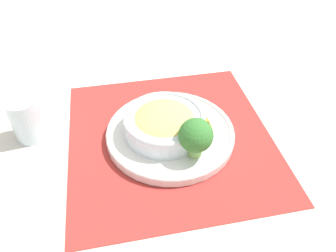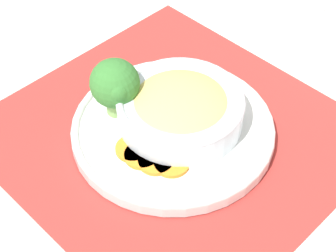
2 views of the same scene
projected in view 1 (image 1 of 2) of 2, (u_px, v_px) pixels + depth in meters
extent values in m
plane|color=beige|center=(170.00, 138.00, 0.73)|extent=(4.00, 4.00, 0.00)
cube|color=#B2332D|center=(170.00, 137.00, 0.72)|extent=(0.50, 0.48, 0.00)
cylinder|color=white|center=(170.00, 134.00, 0.72)|extent=(0.28, 0.28, 0.02)
torus|color=white|center=(170.00, 131.00, 0.71)|extent=(0.28, 0.28, 0.01)
cylinder|color=silver|center=(164.00, 125.00, 0.70)|extent=(0.17, 0.17, 0.04)
torus|color=silver|center=(164.00, 117.00, 0.68)|extent=(0.17, 0.17, 0.01)
ellipsoid|color=#EAC66B|center=(164.00, 121.00, 0.69)|extent=(0.14, 0.14, 0.05)
cylinder|color=#84AD5B|center=(195.00, 149.00, 0.65)|extent=(0.03, 0.03, 0.03)
sphere|color=#387A33|center=(196.00, 135.00, 0.63)|extent=(0.07, 0.07, 0.07)
sphere|color=#387A33|center=(199.00, 126.00, 0.64)|extent=(0.03, 0.03, 0.03)
sphere|color=#387A33|center=(194.00, 141.00, 0.61)|extent=(0.03, 0.03, 0.03)
cylinder|color=orange|center=(202.00, 129.00, 0.71)|extent=(0.05, 0.05, 0.01)
cylinder|color=orange|center=(199.00, 123.00, 0.73)|extent=(0.05, 0.05, 0.01)
cylinder|color=orange|center=(194.00, 118.00, 0.74)|extent=(0.05, 0.05, 0.01)
cylinder|color=orange|center=(187.00, 114.00, 0.75)|extent=(0.05, 0.05, 0.01)
cylinder|color=silver|center=(27.00, 119.00, 0.70)|extent=(0.07, 0.07, 0.10)
cylinder|color=silver|center=(29.00, 125.00, 0.71)|extent=(0.06, 0.06, 0.06)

